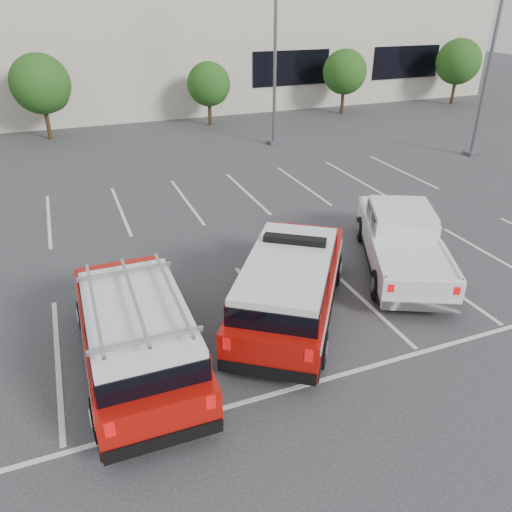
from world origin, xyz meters
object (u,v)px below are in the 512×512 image
Objects in this scene: tree_mid_right at (210,86)px; light_pole_mid at (275,47)px; tree_right at (345,73)px; tree_mid_left at (42,86)px; white_pickup at (401,246)px; fire_chief_suv at (290,289)px; convention_building at (108,40)px; ladder_suv at (137,338)px; light_pole_right at (492,52)px; tree_far_right at (459,63)px.

light_pole_mid reaches higher than tree_mid_right.
light_pole_mid is (-8.09, -6.05, 2.41)m from tree_right.
tree_mid_left reaches higher than tree_mid_right.
tree_mid_left is 0.78× the size of white_pickup.
convention_building is at bearing 125.14° from fire_chief_suv.
ladder_suv is (-4.05, -0.71, 0.03)m from fire_chief_suv.
tree_mid_right is at bearing -0.00° from tree_mid_left.
tree_mid_left is at bearing 150.05° from light_pole_right.
tree_mid_right is 21.16m from white_pickup.
convention_building reaches higher than tree_mid_left.
light_pole_mid is (11.91, -6.05, 2.14)m from tree_mid_left.
light_pole_right is at bearing -127.04° from tree_far_right.
light_pole_mid is at bearing -66.74° from convention_building.
convention_building is 5.86× the size of light_pole_right.
white_pickup is (9.71, -21.09, -2.31)m from tree_mid_left.
white_pickup is at bearing -141.08° from light_pole_right.
tree_mid_right is 0.82× the size of tree_far_right.
tree_mid_left is 23.19m from ladder_suv.
tree_mid_right is 10.00m from tree_right.
convention_building is at bearing 146.63° from tree_right.
tree_far_right is at bearing -21.51° from convention_building.
tree_mid_right reaches higher than white_pickup.
fire_chief_suv is at bearing -76.57° from tree_mid_left.
tree_far_right is 0.47× the size of light_pole_mid.
tree_right reaches higher than white_pickup.
light_pole_right reaches higher than tree_far_right.
fire_chief_suv is 4.11m from ladder_suv.
ladder_suv reaches higher than fire_chief_suv.
white_pickup is (-2.20, -15.04, -4.46)m from light_pole_mid.
tree_far_right is (30.00, 0.00, 0.00)m from tree_mid_left.
tree_mid_left is 1.10× the size of tree_right.
light_pole_mid is 18.10m from fire_chief_suv.
light_pole_mid is (6.82, -15.86, 0.47)m from convention_building.
tree_mid_right is 20.01m from tree_far_right.
light_pole_right is (15.82, -21.86, 0.47)m from convention_building.
ladder_suv is (-19.62, -11.01, -4.30)m from light_pole_right.
tree_mid_left is 23.08m from fire_chief_suv.
light_pole_right is at bearing -47.83° from tree_mid_right.
white_pickup is at bearing -133.90° from tree_far_right.
light_pole_mid is 1.64× the size of white_pickup.
white_pickup is (-11.20, -9.04, -4.46)m from light_pole_right.
light_pole_right is (0.91, -12.05, 2.41)m from tree_right.
ladder_suv is (-18.71, -23.05, -1.88)m from tree_right.
convention_building is 9.61× the size of white_pickup.
tree_right is (14.91, -9.82, -1.95)m from convention_building.
fire_chief_suv is at bearing -101.80° from tree_mid_right.
light_pole_mid reaches higher than tree_far_right.
tree_far_right is at bearing 39.02° from ladder_suv.
convention_building is at bearing 62.60° from tree_mid_left.
convention_building is 26.99m from light_pole_right.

